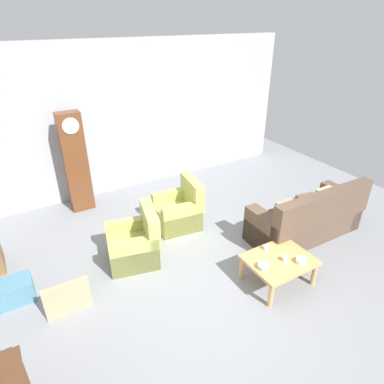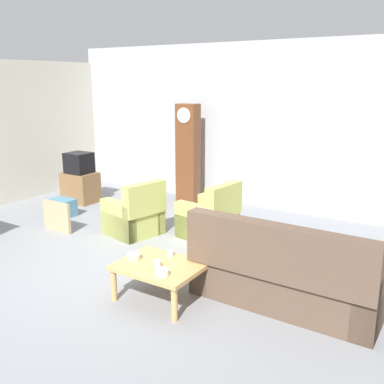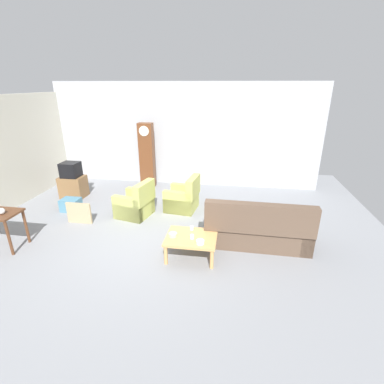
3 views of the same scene
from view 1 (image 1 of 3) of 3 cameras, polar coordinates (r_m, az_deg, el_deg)
ground_plane at (r=5.32m, az=2.23°, el=-14.40°), size 10.40×10.40×0.00m
garage_door_wall at (r=7.47m, az=-12.75°, el=12.04°), size 8.40×0.16×3.20m
couch_floral at (r=6.32m, az=19.15°, el=-4.42°), size 2.11×0.91×1.04m
armchair_olive_near at (r=5.52m, az=-9.75°, el=-8.85°), size 0.94×0.92×0.92m
armchair_olive_far at (r=6.31m, az=-2.21°, el=-3.28°), size 0.88×0.85×0.92m
coffee_table_wood at (r=5.17m, az=14.72°, el=-11.53°), size 0.96×0.76×0.43m
grandfather_clock at (r=6.93m, az=-19.35°, el=4.74°), size 0.44×0.30×2.03m
framed_picture_leaning at (r=4.93m, az=-20.60°, el=-16.76°), size 0.60×0.05×0.52m
storage_box_blue at (r=5.48m, az=-28.06°, el=-14.73°), size 0.47×0.37×0.32m
cup_white_porcelain at (r=5.08m, az=15.70°, el=-10.97°), size 0.08×0.08×0.08m
cup_blue_rimmed at (r=5.23m, az=12.61°, el=-9.32°), size 0.08×0.08×0.07m
bowl_white_stacked at (r=5.12m, az=18.27°, el=-11.18°), size 0.15×0.15×0.07m
bowl_shallow_green at (r=4.89m, az=12.20°, el=-12.40°), size 0.17×0.17×0.07m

